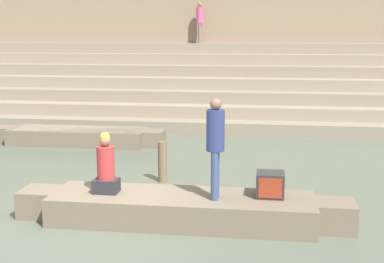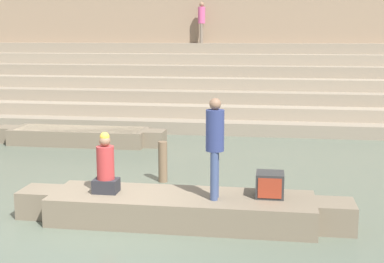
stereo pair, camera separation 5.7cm
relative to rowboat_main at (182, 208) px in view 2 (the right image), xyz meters
name	(u,v)px [view 2 (the right image)]	position (x,y,z in m)	size (l,w,h in m)	color
ground_plane	(106,222)	(-1.29, -0.22, -0.26)	(120.00, 120.00, 0.00)	#566051
ghat_steps	(200,92)	(-1.29, 11.66, 0.77)	(36.00, 5.58, 2.86)	gray
back_wall	(208,26)	(-1.29, 14.25, 3.30)	(34.20, 1.28, 7.18)	#937A60
rowboat_main	(182,208)	(0.00, 0.00, 0.00)	(5.81, 1.39, 0.48)	#756651
person_standing	(215,141)	(0.58, -0.11, 1.22)	(0.30, 0.30, 1.71)	#3D4C75
person_rowing	(106,168)	(-1.33, -0.03, 0.67)	(0.43, 0.34, 1.07)	#28282D
tv_set	(270,185)	(1.50, 0.14, 0.44)	(0.47, 0.47, 0.42)	#2D2D2D
moored_boat_shore	(80,136)	(-4.15, 6.22, -0.01)	(5.17, 1.28, 0.46)	#756651
mooring_post	(163,162)	(-0.84, 2.49, 0.19)	(0.20, 0.20, 0.90)	brown
person_on_steps	(202,19)	(-1.43, 13.26, 3.57)	(0.29, 0.29, 1.65)	#756656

